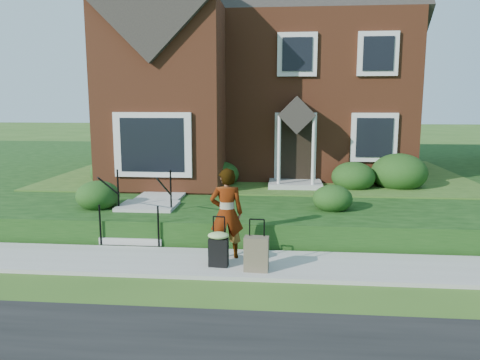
# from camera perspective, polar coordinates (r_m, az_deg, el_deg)

# --- Properties ---
(ground) EXTENTS (120.00, 120.00, 0.00)m
(ground) POSITION_cam_1_polar(r_m,az_deg,el_deg) (9.35, -0.02, -10.43)
(ground) COLOR #2D5119
(ground) RESTS_ON ground
(sidewalk) EXTENTS (60.00, 1.60, 0.08)m
(sidewalk) POSITION_cam_1_polar(r_m,az_deg,el_deg) (9.33, -0.02, -10.20)
(sidewalk) COLOR #9E9B93
(sidewalk) RESTS_ON ground
(terrace) EXTENTS (44.00, 20.00, 0.60)m
(terrace) POSITION_cam_1_polar(r_m,az_deg,el_deg) (20.11, 14.32, 0.99)
(terrace) COLOR black
(terrace) RESTS_ON ground
(walkway) EXTENTS (1.20, 6.00, 0.06)m
(walkway) POSITION_cam_1_polar(r_m,az_deg,el_deg) (14.37, -8.15, -0.82)
(walkway) COLOR #9E9B93
(walkway) RESTS_ON terrace
(main_house) EXTENTS (10.40, 10.20, 9.40)m
(main_house) POSITION_cam_1_polar(r_m,az_deg,el_deg) (18.50, 2.14, 15.97)
(main_house) COLOR brown
(main_house) RESTS_ON terrace
(front_steps) EXTENTS (1.40, 2.02, 1.50)m
(front_steps) POSITION_cam_1_polar(r_m,az_deg,el_deg) (11.42, -11.78, -4.42)
(front_steps) COLOR #9E9B93
(front_steps) RESTS_ON ground
(foundation_shrubs) EXTENTS (10.31, 4.83, 1.17)m
(foundation_shrubs) POSITION_cam_1_polar(r_m,az_deg,el_deg) (13.93, 3.13, 0.92)
(foundation_shrubs) COLOR black
(foundation_shrubs) RESTS_ON terrace
(woman) EXTENTS (0.73, 0.55, 1.82)m
(woman) POSITION_cam_1_polar(r_m,az_deg,el_deg) (9.34, -1.64, -4.09)
(woman) COLOR #999999
(woman) RESTS_ON sidewalk
(suitcase_black) EXTENTS (0.42, 0.36, 0.97)m
(suitcase_black) POSITION_cam_1_polar(r_m,az_deg,el_deg) (8.99, -2.64, -8.18)
(suitcase_black) COLOR black
(suitcase_black) RESTS_ON sidewalk
(suitcase_olive) EXTENTS (0.46, 0.27, 0.98)m
(suitcase_olive) POSITION_cam_1_polar(r_m,az_deg,el_deg) (8.77, 2.00, -8.98)
(suitcase_olive) COLOR brown
(suitcase_olive) RESTS_ON sidewalk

